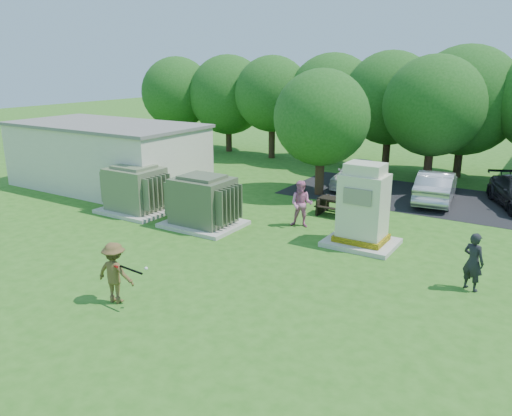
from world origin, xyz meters
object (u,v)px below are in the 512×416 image
Objects in this scene: batter at (115,273)px; person_by_generator at (473,262)px; generator_cabinet at (363,210)px; picnic_table at (338,205)px; person_at_picnic at (301,204)px; transformer_left at (136,190)px; car_silver_a at (436,186)px; transformer_right at (203,202)px; car_white at (357,173)px.

person_by_generator reaches higher than batter.
person_by_generator is at bearing -24.73° from generator_cabinet.
picnic_table is 2.36m from person_at_picnic.
generator_cabinet is at bearing 7.37° from transformer_left.
car_silver_a is (-3.13, 9.20, -0.12)m from person_by_generator.
transformer_left is at bearing 180.00° from transformer_right.
transformer_left is at bearing -178.86° from person_at_picnic.
person_at_picnic reaches higher than car_white.
transformer_right is 3.91m from person_at_picnic.
generator_cabinet reaches higher than batter.
car_white is at bearing -17.90° from car_silver_a.
transformer_left is at bearing 21.36° from person_by_generator.
car_silver_a is (3.00, 4.42, 0.29)m from picnic_table.
transformer_right is at bearing -133.64° from picnic_table.
person_by_generator is at bearing -35.16° from person_at_picnic.
transformer_right is 6.29m from generator_cabinet.
transformer_right is 1.77× the size of picnic_table.
batter is 15.97m from car_white.
person_at_picnic reaches higher than car_silver_a.
generator_cabinet reaches higher than picnic_table.
transformer_left is 9.93m from generator_cabinet.
person_at_picnic is at bearing 15.68° from transformer_left.
generator_cabinet is at bearing -69.61° from car_white.
person_by_generator is at bearing 101.88° from car_silver_a.
person_at_picnic is (3.37, 1.98, -0.03)m from transformer_right.
generator_cabinet is at bearing -1.02° from person_by_generator.
car_white is (-1.21, 5.24, 0.27)m from picnic_table.
generator_cabinet is at bearing 76.36° from car_silver_a.
person_at_picnic is at bearing -107.54° from batter.
car_white is (0.74, 15.96, -0.13)m from batter.
transformer_right is at bearing -168.29° from generator_cabinet.
person_at_picnic reaches higher than picnic_table.
transformer_right is (3.70, 0.00, 0.00)m from transformer_left.
transformer_left is 13.76m from car_silver_a.
batter is at bearing 64.98° from car_silver_a.
transformer_right reaches higher than person_by_generator.
generator_cabinet is 1.75× the size of batter.
batter is at bearing 60.05° from person_by_generator.
transformer_right is at bearing 0.00° from transformer_left.
car_white is at bearing 73.47° from transformer_right.
transformer_left reaches higher than batter.
transformer_left reaches higher than person_at_picnic.
transformer_left is at bearing 31.93° from car_silver_a.
person_by_generator is (4.00, -1.84, -0.44)m from generator_cabinet.
generator_cabinet is 0.70× the size of car_white.
transformer_right is 9.85m from car_white.
car_silver_a is at bearing 46.72° from person_at_picnic.
transformer_right is 5.83m from picnic_table.
transformer_left reaches higher than person_by_generator.
batter is 0.38× the size of car_silver_a.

